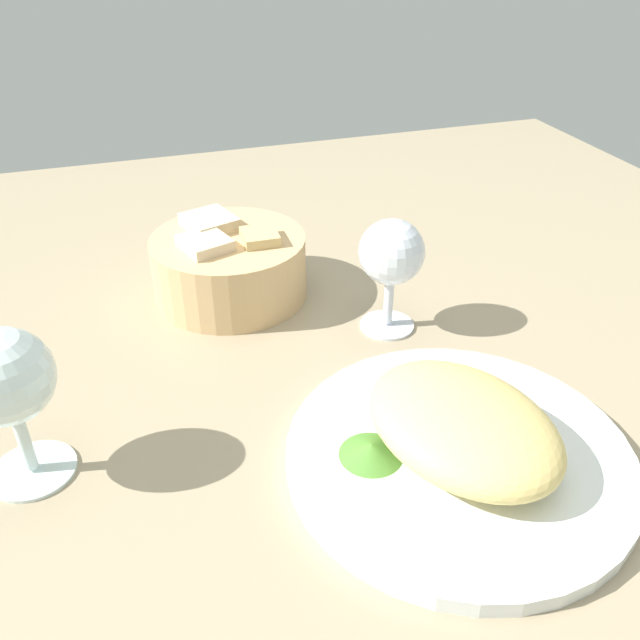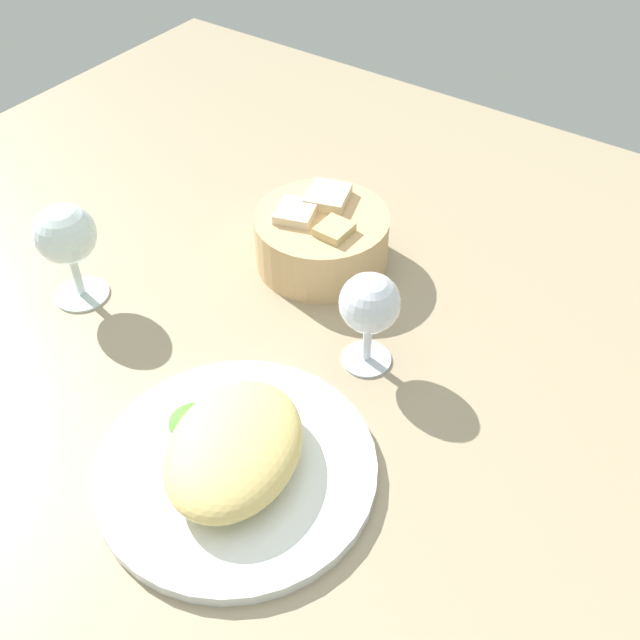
{
  "view_description": "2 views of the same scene",
  "coord_description": "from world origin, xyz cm",
  "px_view_note": "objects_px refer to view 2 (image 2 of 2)",
  "views": [
    {
      "loc": [
        -45.64,
        14.0,
        38.78
      ],
      "look_at": [
        6.88,
        -3.18,
        3.19
      ],
      "focal_mm": 37.34,
      "sensor_mm": 36.0,
      "label": 1
    },
    {
      "loc": [
        -42.91,
        -40.16,
        62.47
      ],
      "look_at": [
        6.88,
        -5.61,
        4.36
      ],
      "focal_mm": 42.21,
      "sensor_mm": 36.0,
      "label": 2
    }
  ],
  "objects_px": {
    "plate": "(237,468)",
    "wine_glass_far": "(66,238)",
    "wine_glass_near": "(369,307)",
    "bread_basket": "(321,237)"
  },
  "relations": [
    {
      "from": "bread_basket",
      "to": "wine_glass_near",
      "type": "distance_m",
      "value": 0.19
    },
    {
      "from": "plate",
      "to": "wine_glass_near",
      "type": "relative_size",
      "value": 2.29
    },
    {
      "from": "wine_glass_far",
      "to": "wine_glass_near",
      "type": "bearing_deg",
      "value": -72.88
    },
    {
      "from": "plate",
      "to": "wine_glass_far",
      "type": "bearing_deg",
      "value": 73.82
    },
    {
      "from": "plate",
      "to": "wine_glass_near",
      "type": "height_order",
      "value": "wine_glass_near"
    },
    {
      "from": "bread_basket",
      "to": "wine_glass_far",
      "type": "distance_m",
      "value": 0.31
    },
    {
      "from": "bread_basket",
      "to": "wine_glass_far",
      "type": "bearing_deg",
      "value": 137.71
    },
    {
      "from": "wine_glass_near",
      "to": "bread_basket",
      "type": "bearing_deg",
      "value": 50.69
    },
    {
      "from": "plate",
      "to": "bread_basket",
      "type": "xyz_separation_m",
      "value": [
        0.32,
        0.12,
        0.03
      ]
    },
    {
      "from": "plate",
      "to": "bread_basket",
      "type": "relative_size",
      "value": 1.63
    }
  ]
}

